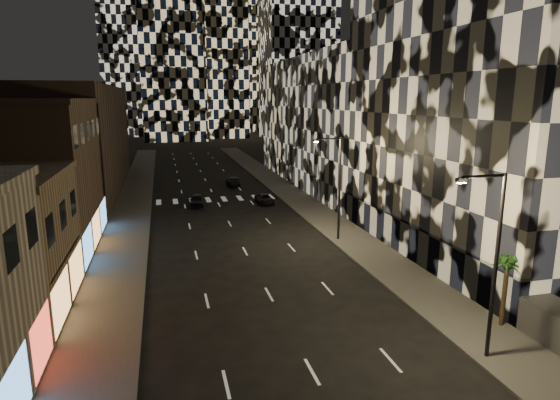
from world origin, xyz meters
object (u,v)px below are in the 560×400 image
car_dark_rightlane (265,199)px  car_dark_oncoming (233,181)px  streetlight_far (337,181)px  car_dark_midlane (197,200)px  streetlight_near (492,254)px  palm_tree (507,268)px

car_dark_rightlane → car_dark_oncoming: bearing=97.0°
streetlight_far → car_dark_oncoming: (-4.85, 28.78, -4.70)m
car_dark_oncoming → car_dark_midlane: bearing=65.1°
streetlight_far → car_dark_midlane: streetlight_far is taller
car_dark_rightlane → streetlight_near: bearing=-86.9°
streetlight_far → car_dark_rightlane: size_ratio=2.28×
car_dark_midlane → palm_tree: bearing=-61.3°
streetlight_far → car_dark_midlane: (-10.96, 16.84, -4.67)m
car_dark_oncoming → streetlight_near: bearing=97.8°
car_dark_oncoming → palm_tree: size_ratio=1.12×
streetlight_far → palm_tree: 17.82m
car_dark_midlane → streetlight_far: bearing=-50.6°
car_dark_midlane → car_dark_rightlane: 8.03m
car_dark_midlane → palm_tree: (14.11, -34.28, 2.78)m
streetlight_near → streetlight_far: size_ratio=1.00×
palm_tree → streetlight_far: bearing=100.2°
car_dark_midlane → car_dark_oncoming: bearing=69.3°
streetlight_near → car_dark_midlane: size_ratio=2.24×
car_dark_rightlane → palm_tree: bearing=-81.3°
car_dark_oncoming → palm_tree: bearing=102.0°
streetlight_far → palm_tree: size_ratio=2.24×
car_dark_midlane → car_dark_rightlane: (8.01, -0.64, -0.14)m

